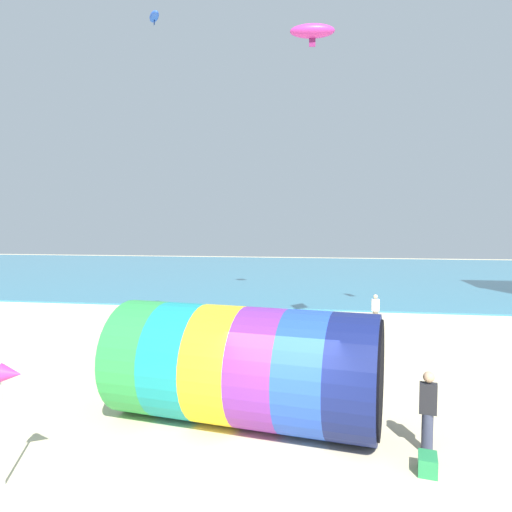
% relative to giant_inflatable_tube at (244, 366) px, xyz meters
% --- Properties ---
extents(ground_plane, '(120.00, 120.00, 0.00)m').
position_rel_giant_inflatable_tube_xyz_m(ground_plane, '(1.00, -2.20, -1.44)').
color(ground_plane, beige).
extents(sea, '(120.00, 40.00, 0.10)m').
position_rel_giant_inflatable_tube_xyz_m(sea, '(1.00, 35.07, -1.39)').
color(sea, teal).
rests_on(sea, ground).
extents(giant_inflatable_tube, '(6.85, 3.86, 2.89)m').
position_rel_giant_inflatable_tube_xyz_m(giant_inflatable_tube, '(0.00, 0.00, 0.00)').
color(giant_inflatable_tube, green).
rests_on(giant_inflatable_tube, ground).
extents(kite_handler, '(0.40, 0.29, 1.77)m').
position_rel_giant_inflatable_tube_xyz_m(kite_handler, '(4.13, -0.83, -0.53)').
color(kite_handler, '#383D56').
rests_on(kite_handler, ground).
extents(kite_magenta_parafoil, '(1.46, 0.70, 0.74)m').
position_rel_giant_inflatable_tube_xyz_m(kite_magenta_parafoil, '(1.44, 4.13, 9.53)').
color(kite_magenta_parafoil, '#D1339E').
extents(kite_blue_parafoil, '(0.76, 0.90, 0.46)m').
position_rel_giant_inflatable_tube_xyz_m(kite_blue_parafoil, '(-4.33, 5.59, 11.00)').
color(kite_blue_parafoil, blue).
extents(bystander_near_water, '(0.37, 0.24, 1.56)m').
position_rel_giant_inflatable_tube_xyz_m(bystander_near_water, '(4.29, 11.45, -0.66)').
color(bystander_near_water, '#726651').
rests_on(bystander_near_water, ground).
extents(beach_flag, '(0.47, 0.36, 2.33)m').
position_rel_giant_inflatable_tube_xyz_m(beach_flag, '(-3.79, -3.33, 0.62)').
color(beach_flag, silver).
rests_on(beach_flag, ground).
extents(cooler_box, '(0.45, 0.57, 0.36)m').
position_rel_giant_inflatable_tube_xyz_m(cooler_box, '(3.97, -1.67, -1.26)').
color(cooler_box, '#268C4C').
rests_on(cooler_box, ground).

